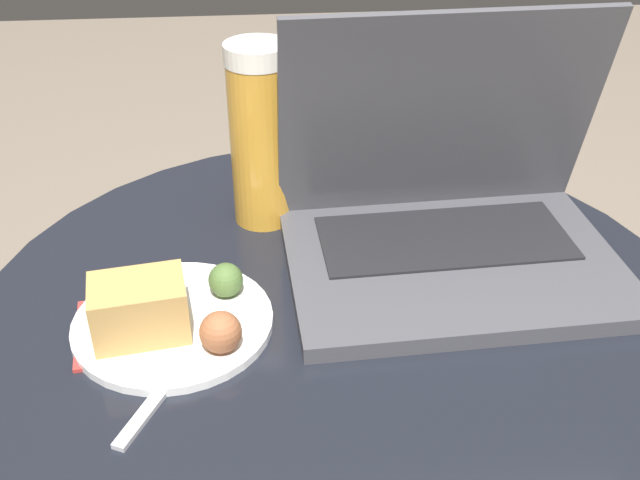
{
  "coord_description": "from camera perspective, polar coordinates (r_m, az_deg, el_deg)",
  "views": [
    {
      "loc": [
        -0.07,
        -0.6,
        1.03
      ],
      "look_at": [
        -0.02,
        0.01,
        0.63
      ],
      "focal_mm": 42.0,
      "sensor_mm": 36.0,
      "label": 1
    }
  ],
  "objects": [
    {
      "name": "table",
      "position": [
        0.86,
        1.38,
        -12.3
      ],
      "size": [
        0.74,
        0.74,
        0.56
      ],
      "color": "#9E9EA3",
      "rests_on": "ground_plane"
    },
    {
      "name": "napkin",
      "position": [
        0.75,
        -12.51,
        -6.33
      ],
      "size": [
        0.16,
        0.12,
        0.0
      ],
      "color": "#B7332D",
      "rests_on": "table"
    },
    {
      "name": "laptop",
      "position": [
        0.82,
        9.74,
        2.0
      ],
      "size": [
        0.36,
        0.27,
        0.26
      ],
      "color": "#47474C",
      "rests_on": "table"
    },
    {
      "name": "beer_glass",
      "position": [
        0.85,
        -4.56,
        7.93
      ],
      "size": [
        0.07,
        0.07,
        0.21
      ],
      "color": "gold",
      "rests_on": "table"
    },
    {
      "name": "snack_plate",
      "position": [
        0.73,
        -11.59,
        -5.62
      ],
      "size": [
        0.19,
        0.19,
        0.07
      ],
      "color": "white",
      "rests_on": "table"
    },
    {
      "name": "fork",
      "position": [
        0.7,
        -10.54,
        -9.43
      ],
      "size": [
        0.09,
        0.17,
        0.0
      ],
      "color": "silver",
      "rests_on": "table"
    }
  ]
}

